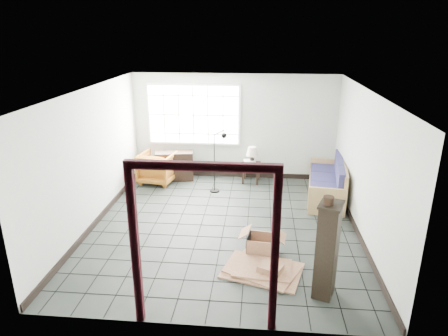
# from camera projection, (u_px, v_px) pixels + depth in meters

# --- Properties ---
(ground) EXTENTS (5.50, 5.50, 0.00)m
(ground) POSITION_uv_depth(u_px,v_px,m) (224.00, 226.00, 7.70)
(ground) COLOR black
(ground) RESTS_ON ground
(room_shell) EXTENTS (5.02, 5.52, 2.61)m
(room_shell) POSITION_uv_depth(u_px,v_px,m) (224.00, 142.00, 7.17)
(room_shell) COLOR silver
(room_shell) RESTS_ON ground
(window_panel) EXTENTS (2.32, 0.08, 1.52)m
(window_panel) POSITION_uv_depth(u_px,v_px,m) (194.00, 115.00, 9.79)
(window_panel) COLOR silver
(window_panel) RESTS_ON ground
(doorway_trim) EXTENTS (1.80, 0.08, 2.20)m
(doorway_trim) POSITION_uv_depth(u_px,v_px,m) (203.00, 228.00, 4.70)
(doorway_trim) COLOR #340B13
(doorway_trim) RESTS_ON ground
(futon_sofa) EXTENTS (1.00, 2.07, 0.88)m
(futon_sofa) POSITION_uv_depth(u_px,v_px,m) (329.00, 184.00, 8.90)
(futon_sofa) COLOR #8B5D3E
(futon_sofa) RESTS_ON ground
(armchair) EXTENTS (0.93, 0.88, 0.83)m
(armchair) POSITION_uv_depth(u_px,v_px,m) (157.00, 166.00, 9.78)
(armchair) COLOR #8B5114
(armchair) RESTS_ON ground
(side_table) EXTENTS (0.47, 0.47, 0.48)m
(side_table) POSITION_uv_depth(u_px,v_px,m) (251.00, 167.00, 9.78)
(side_table) COLOR black
(side_table) RESTS_ON ground
(table_lamp) EXTENTS (0.35, 0.35, 0.43)m
(table_lamp) POSITION_uv_depth(u_px,v_px,m) (252.00, 152.00, 9.61)
(table_lamp) COLOR black
(table_lamp) RESTS_ON side_table
(projector) EXTENTS (0.31, 0.26, 0.10)m
(projector) POSITION_uv_depth(u_px,v_px,m) (249.00, 162.00, 9.70)
(projector) COLOR silver
(projector) RESTS_ON side_table
(floor_lamp) EXTENTS (0.44, 0.28, 1.48)m
(floor_lamp) POSITION_uv_depth(u_px,v_px,m) (219.00, 159.00, 9.06)
(floor_lamp) COLOR black
(floor_lamp) RESTS_ON ground
(console_shelf) EXTENTS (0.98, 0.52, 0.72)m
(console_shelf) POSITION_uv_depth(u_px,v_px,m) (174.00, 166.00, 9.96)
(console_shelf) COLOR black
(console_shelf) RESTS_ON ground
(tall_shelf) EXTENTS (0.41, 0.47, 1.42)m
(tall_shelf) POSITION_uv_depth(u_px,v_px,m) (327.00, 250.00, 5.49)
(tall_shelf) COLOR black
(tall_shelf) RESTS_ON ground
(pot) EXTENTS (0.14, 0.14, 0.11)m
(pot) POSITION_uv_depth(u_px,v_px,m) (329.00, 200.00, 5.23)
(pot) COLOR black
(pot) RESTS_ON tall_shelf
(open_box) EXTENTS (0.81, 0.47, 0.44)m
(open_box) POSITION_uv_depth(u_px,v_px,m) (262.00, 245.00, 6.71)
(open_box) COLOR brown
(open_box) RESTS_ON ground
(cardboard_pile) EXTENTS (1.37, 1.15, 0.17)m
(cardboard_pile) POSITION_uv_depth(u_px,v_px,m) (263.00, 269.00, 6.24)
(cardboard_pile) COLOR brown
(cardboard_pile) RESTS_ON ground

